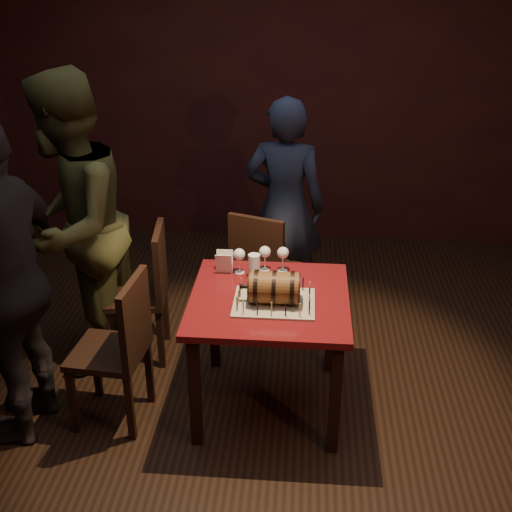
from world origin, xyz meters
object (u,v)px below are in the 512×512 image
barrel_cake (274,288)px  chair_back (262,266)px  pint_of_ale (254,267)px  person_back (285,207)px  wine_glass_mid (265,253)px  person_left_rear (72,227)px  wine_glass_left (239,255)px  wine_glass_right (283,254)px  chair_left_front (121,343)px  chair_left_rear (147,286)px  pub_table (269,313)px  person_left_front (7,283)px

barrel_cake → chair_back: size_ratio=0.36×
pint_of_ale → person_back: 1.02m
wine_glass_mid → person_left_rear: size_ratio=0.08×
chair_back → person_left_rear: bearing=-159.9°
wine_glass_left → person_back: person_back is taller
chair_back → wine_glass_mid: bearing=-83.9°
wine_glass_mid → person_left_rear: bearing=176.5°
wine_glass_right → chair_left_front: 1.09m
person_back → barrel_cake: bearing=97.4°
chair_left_rear → chair_back: bearing=25.3°
chair_back → chair_left_rear: size_ratio=1.00×
barrel_cake → person_left_rear: 1.38m
pub_table → pint_of_ale: size_ratio=6.00×
barrel_cake → person_left_front: (-1.41, -0.21, 0.08)m
chair_back → chair_left_front: size_ratio=1.00×
chair_left_front → person_left_rear: (-0.44, 0.60, 0.44)m
chair_left_front → barrel_cake: bearing=8.2°
chair_back → person_left_rear: 1.31m
wine_glass_left → wine_glass_right: (0.26, 0.04, 0.00)m
chair_left_rear → wine_glass_mid: bearing=-10.9°
wine_glass_mid → pint_of_ale: bearing=-120.1°
wine_glass_left → chair_back: size_ratio=0.17×
pub_table → chair_back: size_ratio=0.97×
chair_left_front → person_left_front: (-0.55, -0.09, 0.41)m
chair_left_rear → wine_glass_left: bearing=-17.3°
pub_table → wine_glass_left: size_ratio=5.59×
chair_back → chair_left_front: same height
pub_table → wine_glass_right: bearing=79.4°
wine_glass_mid → chair_left_rear: bearing=169.1°
chair_left_front → person_back: size_ratio=0.57×
person_left_rear → person_left_front: bearing=-8.3°
chair_left_rear → pub_table: bearing=-29.7°
wine_glass_right → chair_left_front: (-0.89, -0.52, -0.35)m
person_left_front → barrel_cake: bearing=104.3°
wine_glass_mid → chair_left_rear: 0.88m
pub_table → wine_glass_mid: wine_glass_mid is taller
barrel_cake → chair_left_front: size_ratio=0.36×
wine_glass_right → person_back: size_ratio=0.10×
barrel_cake → chair_back: (-0.13, 0.91, -0.33)m
pub_table → person_left_front: size_ratio=0.48×
barrel_cake → chair_left_rear: size_ratio=0.36×
person_left_front → wine_glass_left: bearing=121.5°
pub_table → person_left_rear: bearing=162.3°
wine_glass_mid → person_left_front: bearing=-155.1°
wine_glass_left → person_back: (0.23, 0.96, -0.05)m
wine_glass_mid → chair_back: size_ratio=0.17×
chair_back → person_back: person_back is taller
pub_table → person_left_rear: (-1.26, 0.40, 0.32)m
person_back → person_left_front: (-1.42, -1.53, 0.12)m
pint_of_ale → person_back: person_back is taller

